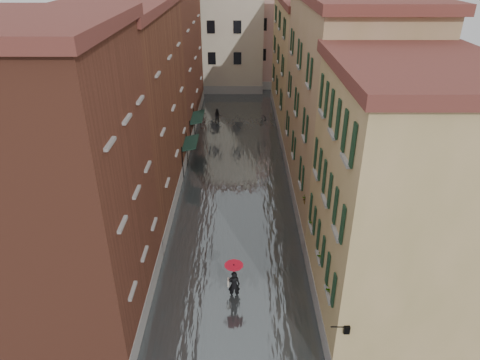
{
  "coord_description": "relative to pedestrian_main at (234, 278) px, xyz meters",
  "views": [
    {
      "loc": [
        0.41,
        -17.45,
        15.35
      ],
      "look_at": [
        0.36,
        5.83,
        3.0
      ],
      "focal_mm": 32.0,
      "sensor_mm": 36.0,
      "label": 1
    }
  ],
  "objects": [
    {
      "name": "building_right_near",
      "position": [
        6.93,
        -0.82,
        4.5
      ],
      "size": [
        6.0,
        8.0,
        11.5
      ],
      "primitive_type": "cube",
      "color": "#9E8A52",
      "rests_on": "ground"
    },
    {
      "name": "awning_far",
      "position": [
        -3.55,
        19.78,
        1.23
      ],
      "size": [
        1.09,
        3.41,
        2.8
      ],
      "color": "black",
      "rests_on": "ground"
    },
    {
      "name": "building_right_mid",
      "position": [
        6.93,
        10.18,
        5.25
      ],
      "size": [
        6.0,
        14.0,
        13.0
      ],
      "primitive_type": "cube",
      "color": "tan",
      "rests_on": "ground"
    },
    {
      "name": "wall_lantern",
      "position": [
        4.26,
        -4.82,
        1.76
      ],
      "size": [
        0.71,
        0.22,
        0.35
      ],
      "color": "black",
      "rests_on": "ground"
    },
    {
      "name": "building_end_cream",
      "position": [
        -3.07,
        39.18,
        5.25
      ],
      "size": [
        12.0,
        9.0,
        13.0
      ],
      "primitive_type": "cube",
      "color": "beige",
      "rests_on": "ground"
    },
    {
      "name": "window_planters",
      "position": [
        4.05,
        0.57,
        2.26
      ],
      "size": [
        0.59,
        8.23,
        0.84
      ],
      "color": "brown",
      "rests_on": "ground"
    },
    {
      "name": "building_right_far",
      "position": [
        6.93,
        25.18,
        4.5
      ],
      "size": [
        6.0,
        16.0,
        11.5
      ],
      "primitive_type": "cube",
      "color": "#9E8A52",
      "rests_on": "ground"
    },
    {
      "name": "building_left_far",
      "position": [
        -7.07,
        25.18,
        5.75
      ],
      "size": [
        6.0,
        16.0,
        14.0
      ],
      "primitive_type": "cube",
      "color": "brown",
      "rests_on": "ground"
    },
    {
      "name": "pedestrian_main",
      "position": [
        0.0,
        0.0,
        0.0
      ],
      "size": [
        0.94,
        0.94,
        2.06
      ],
      "color": "black",
      "rests_on": "ground"
    },
    {
      "name": "pedestrian_far",
      "position": [
        -2.02,
        25.06,
        -0.49
      ],
      "size": [
        0.81,
        0.68,
        1.51
      ],
      "primitive_type": "imported",
      "rotation": [
        0.0,
        0.0,
        0.15
      ],
      "color": "black",
      "rests_on": "ground"
    },
    {
      "name": "awning_near",
      "position": [
        -3.56,
        13.98,
        1.22
      ],
      "size": [
        1.09,
        2.91,
        2.8
      ],
      "color": "black",
      "rests_on": "ground"
    },
    {
      "name": "floodwater",
      "position": [
        -0.07,
        14.18,
        -1.15
      ],
      "size": [
        10.0,
        60.0,
        0.2
      ],
      "primitive_type": "cube",
      "color": "#484E50",
      "rests_on": "ground"
    },
    {
      "name": "building_left_mid",
      "position": [
        -7.07,
        10.18,
        5.0
      ],
      "size": [
        6.0,
        14.0,
        12.5
      ],
      "primitive_type": "cube",
      "color": "brown",
      "rests_on": "ground"
    },
    {
      "name": "building_left_near",
      "position": [
        -7.07,
        -0.82,
        5.25
      ],
      "size": [
        6.0,
        8.0,
        13.0
      ],
      "primitive_type": "cube",
      "color": "brown",
      "rests_on": "ground"
    },
    {
      "name": "ground",
      "position": [
        -0.07,
        1.18,
        -1.25
      ],
      "size": [
        120.0,
        120.0,
        0.0
      ],
      "primitive_type": "plane",
      "color": "#5A5A5C",
      "rests_on": "ground"
    },
    {
      "name": "building_end_pink",
      "position": [
        5.93,
        41.18,
        4.75
      ],
      "size": [
        10.0,
        9.0,
        12.0
      ],
      "primitive_type": "cube",
      "color": "#AB7D78",
      "rests_on": "ground"
    }
  ]
}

